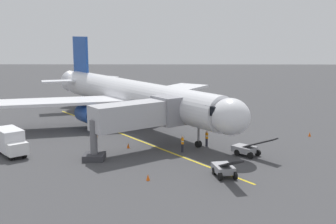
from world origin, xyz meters
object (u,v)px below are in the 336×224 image
(belt_loader_portside, at_px, (224,168))
(safety_cone_wing_port, at_px, (148,177))
(airplane, at_px, (131,95))
(box_truck_starboard_side, at_px, (11,142))
(safety_cone_nose_left, at_px, (128,145))
(ground_crew_wing_walker, at_px, (207,138))
(safety_cone_nose_right, at_px, (233,124))
(ground_crew_loader, at_px, (95,138))
(ground_crew_marshaller, at_px, (182,144))
(belt_loader_near_nose, at_px, (247,149))
(jet_bridge, at_px, (143,115))
(safety_cone_wing_starboard, at_px, (310,134))

(belt_loader_portside, height_order, safety_cone_wing_port, belt_loader_portside)
(airplane, bearing_deg, box_truck_starboard_side, 52.89)
(safety_cone_nose_left, bearing_deg, ground_crew_wing_walker, -174.75)
(safety_cone_nose_right, bearing_deg, airplane, -3.88)
(ground_crew_loader, height_order, safety_cone_nose_right, ground_crew_loader)
(ground_crew_marshaller, relative_size, belt_loader_near_nose, 0.41)
(airplane, height_order, jet_bridge, airplane)
(jet_bridge, relative_size, safety_cone_nose_right, 18.71)
(ground_crew_loader, bearing_deg, ground_crew_wing_walker, 179.80)
(ground_crew_loader, bearing_deg, safety_cone_nose_right, -149.29)
(jet_bridge, height_order, belt_loader_near_nose, jet_bridge)
(ground_crew_loader, height_order, safety_cone_wing_port, ground_crew_loader)
(jet_bridge, xyz_separation_m, ground_crew_loader, (5.29, -1.65, -2.88))
(ground_crew_wing_walker, relative_size, belt_loader_portside, 0.36)
(ground_crew_wing_walker, distance_m, safety_cone_nose_right, 10.66)
(jet_bridge, distance_m, belt_loader_portside, 11.36)
(airplane, height_order, safety_cone_wing_port, airplane)
(belt_loader_near_nose, xyz_separation_m, belt_loader_portside, (3.00, 6.17, 0.00))
(jet_bridge, xyz_separation_m, ground_crew_marshaller, (-4.04, 0.70, -2.88))
(jet_bridge, xyz_separation_m, belt_loader_near_nose, (-10.41, 1.88, -3.05))
(ground_crew_marshaller, distance_m, ground_crew_wing_walker, 3.53)
(safety_cone_nose_left, bearing_deg, belt_loader_portside, 135.63)
(belt_loader_portside, height_order, safety_cone_wing_starboard, belt_loader_portside)
(ground_crew_marshaller, distance_m, box_truck_starboard_side, 17.19)
(ground_crew_loader, height_order, belt_loader_near_nose, belt_loader_near_nose)
(ground_crew_marshaller, relative_size, ground_crew_wing_walker, 1.00)
(box_truck_starboard_side, xyz_separation_m, safety_cone_nose_right, (-24.13, -13.18, -1.11))
(belt_loader_near_nose, relative_size, belt_loader_portside, 0.87)
(airplane, bearing_deg, safety_cone_nose_right, 176.12)
(ground_crew_loader, relative_size, belt_loader_portside, 0.36)
(belt_loader_portside, relative_size, safety_cone_nose_left, 8.60)
(box_truck_starboard_side, xyz_separation_m, safety_cone_nose_left, (-11.43, -2.69, -1.11))
(ground_crew_wing_walker, bearing_deg, box_truck_starboard_side, 9.90)
(safety_cone_wing_starboard, bearing_deg, belt_loader_portside, 50.06)
(jet_bridge, distance_m, ground_crew_wing_walker, 7.48)
(ground_crew_marshaller, xyz_separation_m, ground_crew_loader, (9.33, -2.35, 0.00))
(box_truck_starboard_side, bearing_deg, ground_crew_loader, -155.90)
(ground_crew_loader, bearing_deg, ground_crew_marshaller, 165.86)
(jet_bridge, bearing_deg, safety_cone_wing_port, 96.21)
(box_truck_starboard_side, height_order, safety_cone_wing_starboard, box_truck_starboard_side)
(ground_crew_marshaller, bearing_deg, jet_bridge, -9.77)
(belt_loader_portside, height_order, safety_cone_nose_right, belt_loader_portside)
(safety_cone_nose_right, bearing_deg, jet_bridge, 45.82)
(airplane, relative_size, belt_loader_portside, 7.33)
(ground_crew_marshaller, relative_size, belt_loader_portside, 0.36)
(safety_cone_nose_left, bearing_deg, airplane, -86.15)
(ground_crew_wing_walker, xyz_separation_m, safety_cone_wing_port, (5.73, 10.66, -0.61))
(jet_bridge, distance_m, box_truck_starboard_side, 13.45)
(airplane, distance_m, ground_crew_marshaller, 14.81)
(ground_crew_marshaller, xyz_separation_m, box_truck_starboard_side, (17.15, 1.15, 0.50))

